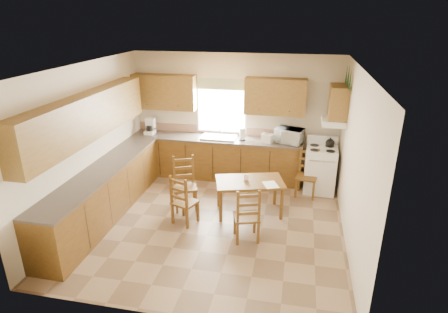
% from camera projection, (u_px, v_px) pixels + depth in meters
% --- Properties ---
extents(floor, '(4.50, 4.50, 0.00)m').
position_uv_depth(floor, '(212.00, 222.00, 6.63)').
color(floor, '#886D51').
rests_on(floor, ground).
extents(ceiling, '(4.50, 4.50, 0.00)m').
position_uv_depth(ceiling, '(210.00, 67.00, 5.66)').
color(ceiling, olive).
rests_on(ceiling, floor).
extents(wall_left, '(4.50, 4.50, 0.00)m').
position_uv_depth(wall_left, '(87.00, 142.00, 6.57)').
color(wall_left, beige).
rests_on(wall_left, floor).
extents(wall_right, '(4.50, 4.50, 0.00)m').
position_uv_depth(wall_right, '(354.00, 161.00, 5.72)').
color(wall_right, beige).
rests_on(wall_right, floor).
extents(wall_back, '(4.50, 4.50, 0.00)m').
position_uv_depth(wall_back, '(235.00, 116.00, 8.20)').
color(wall_back, beige).
rests_on(wall_back, floor).
extents(wall_front, '(4.50, 4.50, 0.00)m').
position_uv_depth(wall_front, '(164.00, 221.00, 4.09)').
color(wall_front, beige).
rests_on(wall_front, floor).
extents(lower_cab_back, '(3.75, 0.60, 0.88)m').
position_uv_depth(lower_cab_back, '(216.00, 158.00, 8.33)').
color(lower_cab_back, brown).
rests_on(lower_cab_back, floor).
extents(lower_cab_left, '(0.60, 3.60, 0.88)m').
position_uv_depth(lower_cab_left, '(104.00, 194.00, 6.70)').
color(lower_cab_left, brown).
rests_on(lower_cab_left, floor).
extents(counter_back, '(3.75, 0.63, 0.04)m').
position_uv_depth(counter_back, '(216.00, 139.00, 8.16)').
color(counter_back, '#4A403A').
rests_on(counter_back, lower_cab_back).
extents(counter_left, '(0.63, 3.60, 0.04)m').
position_uv_depth(counter_left, '(101.00, 170.00, 6.54)').
color(counter_left, '#4A403A').
rests_on(counter_left, lower_cab_left).
extents(backsplash, '(3.75, 0.01, 0.18)m').
position_uv_depth(backsplash, '(218.00, 130.00, 8.39)').
color(backsplash, '#9A715E').
rests_on(backsplash, counter_back).
extents(upper_cab_back_left, '(1.41, 0.33, 0.75)m').
position_uv_depth(upper_cab_back_left, '(164.00, 92.00, 8.16)').
color(upper_cab_back_left, brown).
rests_on(upper_cab_back_left, wall_back).
extents(upper_cab_back_right, '(1.25, 0.33, 0.75)m').
position_uv_depth(upper_cab_back_right, '(275.00, 97.00, 7.71)').
color(upper_cab_back_right, brown).
rests_on(upper_cab_back_right, wall_back).
extents(upper_cab_left, '(0.33, 3.60, 0.75)m').
position_uv_depth(upper_cab_left, '(87.00, 117.00, 6.22)').
color(upper_cab_left, brown).
rests_on(upper_cab_left, wall_left).
extents(upper_cab_stove, '(0.33, 0.62, 0.62)m').
position_uv_depth(upper_cab_stove, '(338.00, 102.00, 7.06)').
color(upper_cab_stove, brown).
rests_on(upper_cab_stove, wall_right).
extents(range_hood, '(0.44, 0.62, 0.12)m').
position_uv_depth(range_hood, '(333.00, 121.00, 7.21)').
color(range_hood, white).
rests_on(range_hood, wall_right).
extents(window_frame, '(1.13, 0.02, 1.18)m').
position_uv_depth(window_frame, '(222.00, 107.00, 8.16)').
color(window_frame, white).
rests_on(window_frame, wall_back).
extents(window_pane, '(1.05, 0.01, 1.10)m').
position_uv_depth(window_pane, '(221.00, 107.00, 8.15)').
color(window_pane, white).
rests_on(window_pane, wall_back).
extents(window_valance, '(1.19, 0.01, 0.24)m').
position_uv_depth(window_valance, '(221.00, 84.00, 7.95)').
color(window_valance, '#526B3A').
rests_on(window_valance, wall_back).
extents(sink_basin, '(0.75, 0.45, 0.04)m').
position_uv_depth(sink_basin, '(219.00, 137.00, 8.13)').
color(sink_basin, silver).
rests_on(sink_basin, counter_back).
extents(pine_decal_a, '(0.22, 0.22, 0.36)m').
position_uv_depth(pine_decal_a, '(350.00, 79.00, 6.57)').
color(pine_decal_a, '#133C18').
rests_on(pine_decal_a, wall_right).
extents(pine_decal_b, '(0.22, 0.22, 0.36)m').
position_uv_depth(pine_decal_b, '(349.00, 74.00, 6.85)').
color(pine_decal_b, '#133C18').
rests_on(pine_decal_b, wall_right).
extents(pine_decal_c, '(0.22, 0.22, 0.36)m').
position_uv_depth(pine_decal_c, '(347.00, 74.00, 7.16)').
color(pine_decal_c, '#133C18').
rests_on(pine_decal_c, wall_right).
extents(stove, '(0.64, 0.66, 0.91)m').
position_uv_depth(stove, '(320.00, 170.00, 7.67)').
color(stove, white).
rests_on(stove, floor).
extents(coffeemaker, '(0.24, 0.28, 0.37)m').
position_uv_depth(coffeemaker, '(150.00, 126.00, 8.36)').
color(coffeemaker, white).
rests_on(coffeemaker, counter_back).
extents(paper_towel, '(0.14, 0.14, 0.26)m').
position_uv_depth(paper_towel, '(242.00, 134.00, 7.97)').
color(paper_towel, white).
rests_on(paper_towel, counter_back).
extents(toaster, '(0.26, 0.21, 0.18)m').
position_uv_depth(toaster, '(267.00, 138.00, 7.83)').
color(toaster, white).
rests_on(toaster, counter_back).
extents(microwave, '(0.60, 0.51, 0.31)m').
position_uv_depth(microwave, '(289.00, 136.00, 7.80)').
color(microwave, white).
rests_on(microwave, counter_back).
extents(dining_table, '(1.35, 0.99, 0.64)m').
position_uv_depth(dining_table, '(249.00, 197.00, 6.85)').
color(dining_table, brown).
rests_on(dining_table, floor).
extents(chair_near_left, '(0.49, 0.48, 0.91)m').
position_uv_depth(chair_near_left, '(185.00, 199.00, 6.48)').
color(chair_near_left, brown).
rests_on(chair_near_left, floor).
extents(chair_near_right, '(0.49, 0.48, 0.94)m').
position_uv_depth(chair_near_right, '(247.00, 213.00, 5.99)').
color(chair_near_right, brown).
rests_on(chair_near_right, floor).
extents(chair_far_left, '(0.54, 0.53, 0.99)m').
position_uv_depth(chair_far_left, '(185.00, 184.00, 6.94)').
color(chair_far_left, brown).
rests_on(chair_far_left, floor).
extents(chair_far_right, '(0.46, 0.44, 0.96)m').
position_uv_depth(chair_far_right, '(307.00, 174.00, 7.43)').
color(chair_far_right, brown).
rests_on(chair_far_right, floor).
extents(table_paper, '(0.33, 0.37, 0.00)m').
position_uv_depth(table_paper, '(271.00, 185.00, 6.58)').
color(table_paper, white).
rests_on(table_paper, dining_table).
extents(table_card, '(0.08, 0.03, 0.11)m').
position_uv_depth(table_card, '(246.00, 177.00, 6.74)').
color(table_card, white).
rests_on(table_card, dining_table).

